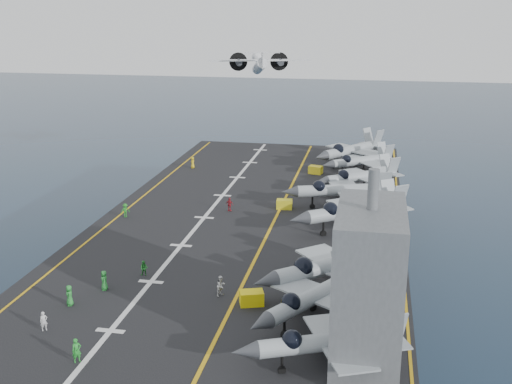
% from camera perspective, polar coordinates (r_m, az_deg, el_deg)
% --- Properties ---
extents(ground, '(500.00, 500.00, 0.00)m').
position_cam_1_polar(ground, '(84.86, -0.51, -9.21)').
color(ground, '#142135').
rests_on(ground, ground).
extents(hull, '(36.00, 90.00, 10.00)m').
position_cam_1_polar(hull, '(82.82, -0.52, -6.09)').
color(hull, '#56595E').
rests_on(hull, ground).
extents(flight_deck, '(38.00, 92.00, 0.40)m').
position_cam_1_polar(flight_deck, '(80.96, -0.53, -2.69)').
color(flight_deck, black).
rests_on(flight_deck, hull).
extents(foul_line, '(0.35, 90.00, 0.02)m').
position_cam_1_polar(foul_line, '(80.39, 1.57, -2.67)').
color(foul_line, gold).
rests_on(foul_line, flight_deck).
extents(landing_centerline, '(0.50, 90.00, 0.02)m').
position_cam_1_polar(landing_centerline, '(82.21, -4.63, -2.28)').
color(landing_centerline, silver).
rests_on(landing_centerline, flight_deck).
extents(deck_edge_port, '(0.25, 90.00, 0.02)m').
position_cam_1_polar(deck_edge_port, '(85.67, -11.76, -1.80)').
color(deck_edge_port, gold).
rests_on(deck_edge_port, flight_deck).
extents(deck_edge_stbd, '(0.25, 90.00, 0.02)m').
position_cam_1_polar(deck_edge_stbd, '(79.59, 12.68, -3.28)').
color(deck_edge_stbd, gold).
rests_on(deck_edge_stbd, flight_deck).
extents(island_superstructure, '(5.00, 10.00, 15.00)m').
position_cam_1_polar(island_superstructure, '(48.81, 10.02, -6.54)').
color(island_superstructure, '#56595E').
rests_on(island_superstructure, flight_deck).
extents(fighter_jet_0, '(15.48, 13.16, 4.55)m').
position_cam_1_polar(fighter_jet_0, '(49.22, 6.57, -12.95)').
color(fighter_jet_0, '#8C939B').
rests_on(fighter_jet_0, flight_deck).
extents(fighter_jet_1, '(15.34, 16.77, 4.85)m').
position_cam_1_polar(fighter_jet_1, '(55.66, 5.19, -9.08)').
color(fighter_jet_1, '#98A2AA').
rests_on(fighter_jet_1, flight_deck).
extents(fighter_jet_2, '(18.38, 17.84, 5.35)m').
position_cam_1_polar(fighter_jet_2, '(61.45, 6.88, -6.34)').
color(fighter_jet_2, '#8D949B').
rests_on(fighter_jet_2, flight_deck).
extents(fighter_jet_4, '(18.61, 17.43, 5.38)m').
position_cam_1_polar(fighter_jet_4, '(77.51, 8.78, -1.52)').
color(fighter_jet_4, gray).
rests_on(fighter_jet_4, flight_deck).
extents(fighter_jet_5, '(16.98, 13.78, 5.11)m').
position_cam_1_polar(fighter_jet_5, '(86.19, 7.72, 0.28)').
color(fighter_jet_5, gray).
rests_on(fighter_jet_5, flight_deck).
extents(fighter_jet_6, '(16.65, 15.72, 4.82)m').
position_cam_1_polar(fighter_jet_6, '(93.92, 9.32, 1.47)').
color(fighter_jet_6, '#9AA2A9').
rests_on(fighter_jet_6, flight_deck).
extents(fighter_jet_7, '(15.52, 14.66, 4.49)m').
position_cam_1_polar(fighter_jet_7, '(104.07, 9.35, 2.84)').
color(fighter_jet_7, '#99A1A7').
rests_on(fighter_jet_7, flight_deck).
extents(fighter_jet_8, '(17.69, 18.59, 5.39)m').
position_cam_1_polar(fighter_jet_8, '(109.71, 8.51, 3.82)').
color(fighter_jet_8, '#9FA9AF').
rests_on(fighter_jet_8, flight_deck).
extents(tow_cart_a, '(2.46, 1.99, 1.28)m').
position_cam_1_polar(tow_cart_a, '(58.96, -0.40, -9.40)').
color(tow_cart_a, yellow).
rests_on(tow_cart_a, flight_deck).
extents(tow_cart_b, '(2.14, 1.48, 1.23)m').
position_cam_1_polar(tow_cart_b, '(85.45, 2.54, -1.09)').
color(tow_cart_b, gold).
rests_on(tow_cart_b, flight_deck).
extents(tow_cart_c, '(2.37, 1.84, 1.26)m').
position_cam_1_polar(tow_cart_c, '(103.39, 5.32, 1.98)').
color(tow_cart_c, yellow).
rests_on(tow_cart_c, flight_deck).
extents(crew_0, '(1.23, 1.39, 1.94)m').
position_cam_1_polar(crew_0, '(61.06, -16.25, -8.82)').
color(crew_0, '#268C33').
rests_on(crew_0, flight_deck).
extents(crew_1, '(1.21, 1.17, 1.68)m').
position_cam_1_polar(crew_1, '(57.39, -18.34, -10.85)').
color(crew_1, silver).
rests_on(crew_1, flight_deck).
extents(crew_2, '(0.97, 0.67, 1.59)m').
position_cam_1_polar(crew_2, '(65.71, -9.92, -6.70)').
color(crew_2, '#22882C').
rests_on(crew_2, flight_deck).
extents(crew_3, '(1.27, 1.27, 1.80)m').
position_cam_1_polar(crew_3, '(83.62, -11.54, -1.61)').
color(crew_3, '#1F8420').
rests_on(crew_3, flight_deck).
extents(crew_4, '(1.24, 0.96, 1.84)m').
position_cam_1_polar(crew_4, '(84.29, -2.36, -1.12)').
color(crew_4, maroon).
rests_on(crew_4, flight_deck).
extents(crew_5, '(0.92, 1.23, 1.87)m').
position_cam_1_polar(crew_5, '(106.85, -5.65, 2.62)').
color(crew_5, yellow).
rests_on(crew_5, flight_deck).
extents(crew_6, '(1.39, 1.35, 1.94)m').
position_cam_1_polar(crew_6, '(52.04, -15.65, -13.41)').
color(crew_6, green).
rests_on(crew_6, flight_deck).
extents(crew_7, '(1.28, 1.43, 1.98)m').
position_cam_1_polar(crew_7, '(60.57, -3.12, -8.32)').
color(crew_7, silver).
rests_on(crew_7, flight_deck).
extents(transport_plane, '(22.97, 18.50, 4.74)m').
position_cam_1_polar(transport_plane, '(128.58, 0.33, 11.11)').
color(transport_plane, silver).
extents(crew_8, '(1.23, 1.39, 1.94)m').
position_cam_1_polar(crew_8, '(63.33, -13.34, -7.65)').
color(crew_8, '#268C33').
rests_on(crew_8, flight_deck).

